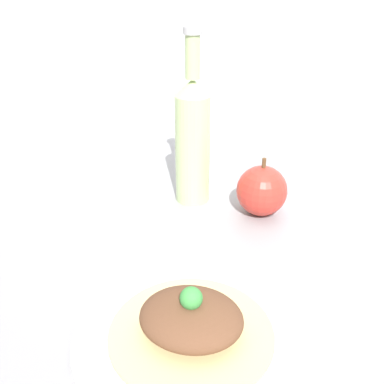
{
  "coord_description": "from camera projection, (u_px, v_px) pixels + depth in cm",
  "views": [
    {
      "loc": [
        14.13,
        -53.24,
        40.47
      ],
      "look_at": [
        -0.54,
        0.97,
        10.73
      ],
      "focal_mm": 42.0,
      "sensor_mm": 36.0,
      "label": 1
    }
  ],
  "objects": [
    {
      "name": "ground_plane",
      "position": [
        194.0,
        269.0,
        0.69
      ],
      "size": [
        180.0,
        110.0,
        4.0
      ],
      "primitive_type": "cube",
      "color": "gray"
    },
    {
      "name": "plate",
      "position": [
        191.0,
        337.0,
        0.52
      ],
      "size": [
        27.44,
        27.44,
        1.66
      ],
      "color": "white",
      "rests_on": "ground_plane"
    },
    {
      "name": "plated_food",
      "position": [
        191.0,
        321.0,
        0.51
      ],
      "size": [
        19.34,
        19.34,
        6.71
      ],
      "color": "#D6BC7F",
      "rests_on": "plate"
    },
    {
      "name": "cider_bottle",
      "position": [
        193.0,
        138.0,
        0.79
      ],
      "size": [
        6.18,
        6.18,
        30.65
      ],
      "color": "#B7D18E",
      "rests_on": "ground_plane"
    },
    {
      "name": "apple",
      "position": [
        262.0,
        191.0,
        0.78
      ],
      "size": [
        8.79,
        8.79,
        10.48
      ],
      "color": "red",
      "rests_on": "ground_plane"
    }
  ]
}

